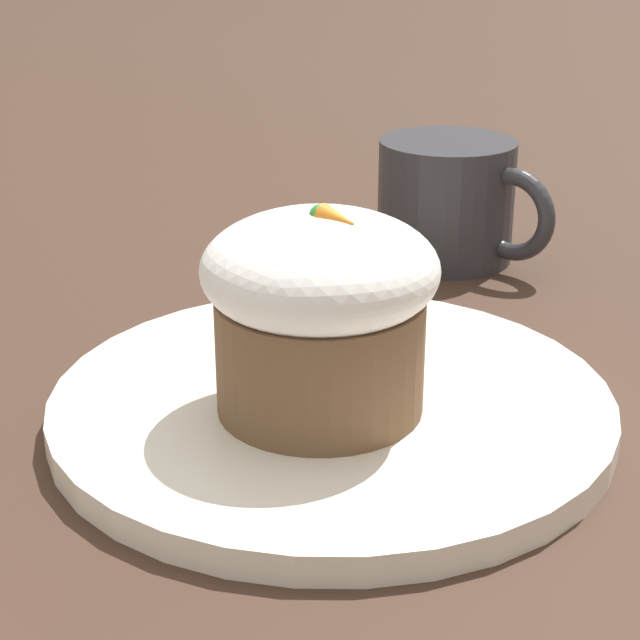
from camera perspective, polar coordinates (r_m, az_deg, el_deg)
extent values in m
plane|color=#3D281E|center=(0.49, 0.61, -5.27)|extent=(4.00, 4.00, 0.00)
cylinder|color=white|center=(0.49, 0.62, -4.58)|extent=(0.26, 0.26, 0.01)
cylinder|color=brown|center=(0.46, 0.00, -1.83)|extent=(0.09, 0.09, 0.05)
ellipsoid|color=white|center=(0.45, 0.00, 2.74)|extent=(0.10, 0.10, 0.05)
cone|color=orange|center=(0.44, 1.01, 5.35)|extent=(0.02, 0.01, 0.01)
sphere|color=green|center=(0.44, 0.05, 5.59)|extent=(0.01, 0.01, 0.01)
cube|color=#B7B7BC|center=(0.53, 2.74, -1.23)|extent=(0.02, 0.09, 0.00)
ellipsoid|color=#B7B7BC|center=(0.49, -0.55, -3.32)|extent=(0.04, 0.05, 0.01)
cylinder|color=#2D2D33|center=(0.69, 6.72, 6.36)|extent=(0.09, 0.09, 0.08)
torus|color=#2D2D33|center=(0.67, 10.20, 5.55)|extent=(0.06, 0.01, 0.06)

